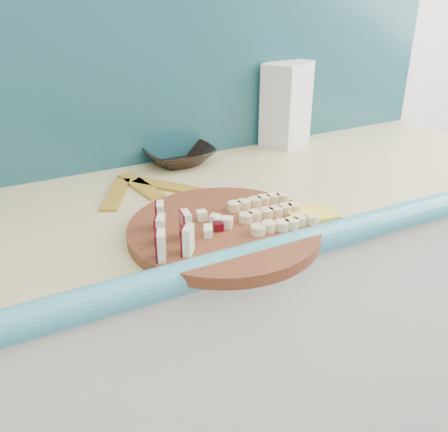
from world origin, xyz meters
name	(u,v)px	position (x,y,z in m)	size (l,w,h in m)	color
kitchen_counter	(143,368)	(0.10, 1.50, 0.46)	(2.20, 0.63, 0.91)	silver
backsplash	(82,75)	(0.10, 1.79, 1.16)	(2.20, 0.02, 0.50)	teal
cutting_board	(224,230)	(0.24, 1.30, 0.92)	(0.38, 0.38, 0.02)	#4C2110
apple_wedges	(171,231)	(0.12, 1.28, 0.96)	(0.09, 0.15, 0.05)	beige
apple_chunks	(213,223)	(0.21, 1.30, 0.94)	(0.05, 0.06, 0.02)	#FAF3C8
banana_slices	(271,212)	(0.34, 1.29, 0.94)	(0.15, 0.15, 0.02)	#D4BC81
brown_bowl	(179,155)	(0.32, 1.74, 0.93)	(0.19, 0.19, 0.05)	black
flour_bag	(286,104)	(0.68, 1.75, 1.03)	(0.14, 0.10, 0.24)	silver
sponge	(312,218)	(0.42, 1.26, 0.92)	(0.10, 0.07, 0.03)	yellow
banana_peel	(141,189)	(0.17, 1.60, 0.91)	(0.26, 0.21, 0.01)	#B18522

